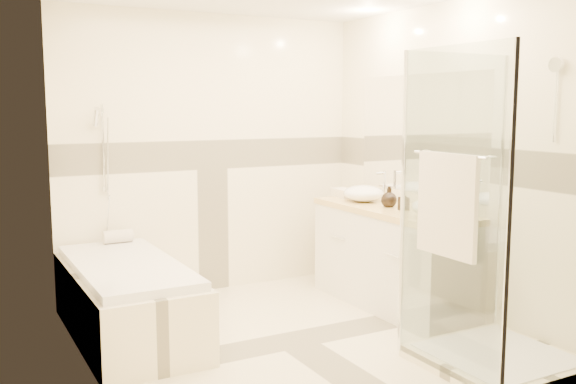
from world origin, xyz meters
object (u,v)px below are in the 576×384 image
bathtub (127,296)px  amenity_bottle_a (404,201)px  vessel_sink_near (364,193)px  amenity_bottle_b (389,197)px  vessel_sink_far (438,207)px  shower_enclosure (478,290)px  vanity (392,257)px

bathtub → amenity_bottle_a: bearing=-13.5°
vessel_sink_near → amenity_bottle_b: amenity_bottle_b is taller
vessel_sink_far → shower_enclosure: bearing=-111.1°
vanity → vessel_sink_far: bearing=-92.0°
vessel_sink_far → vanity: bearing=88.0°
vessel_sink_near → vessel_sink_far: (0.00, -0.96, 0.01)m
shower_enclosure → vessel_sink_far: size_ratio=5.22×
vessel_sink_far → amenity_bottle_b: 0.60m
bathtub → vessel_sink_far: vessel_sink_far is taller
shower_enclosure → amenity_bottle_b: 1.40m
vanity → shower_enclosure: (-0.29, -1.27, 0.08)m
vessel_sink_near → vessel_sink_far: bearing=-90.0°
vessel_sink_far → amenity_bottle_b: bearing=90.0°
amenity_bottle_a → vessel_sink_far: bearing=-90.0°
vessel_sink_near → amenity_bottle_a: bearing=-90.0°
vessel_sink_near → shower_enclosure: bearing=-99.3°
vanity → vessel_sink_near: vessel_sink_near is taller
amenity_bottle_a → amenity_bottle_b: (0.00, 0.19, 0.01)m
amenity_bottle_a → amenity_bottle_b: size_ratio=0.91×
bathtub → vessel_sink_far: 2.40m
bathtub → vessel_sink_near: bearing=1.2°
vessel_sink_near → amenity_bottle_b: size_ratio=2.07×
vessel_sink_near → amenity_bottle_b: bearing=-90.0°
amenity_bottle_a → shower_enclosure: bearing=-103.8°
amenity_bottle_b → amenity_bottle_a: bearing=-90.0°
bathtub → amenity_bottle_a: 2.28m
amenity_bottle_b → vessel_sink_far: bearing=-90.0°
shower_enclosure → vessel_sink_near: 1.74m
vanity → vessel_sink_near: 0.63m
vessel_sink_near → bathtub: bearing=-178.8°
vanity → amenity_bottle_b: size_ratio=9.35×
shower_enclosure → vessel_sink_near: bearing=80.7°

